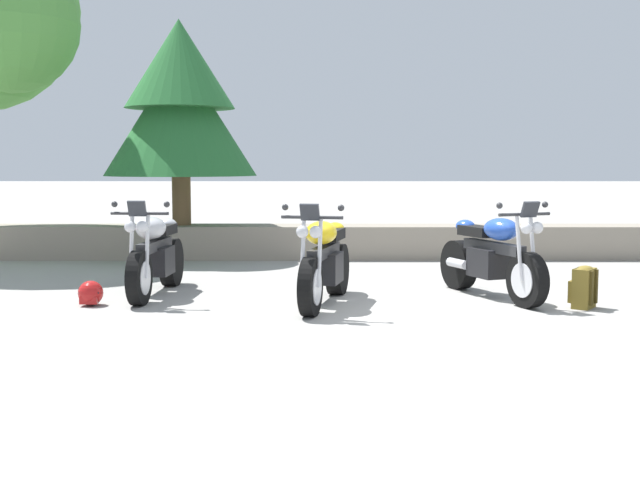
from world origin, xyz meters
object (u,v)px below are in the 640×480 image
motorcycle_yellow_centre (322,262)px  rider_backpack (581,286)px  motorcycle_blue_far_right (489,257)px  motorcycle_silver_near_left (153,255)px  pine_tree_mid_left (177,101)px  rider_helmet (88,294)px

motorcycle_yellow_centre → rider_backpack: 2.87m
motorcycle_yellow_centre → motorcycle_blue_far_right: (1.98, 0.46, 0.00)m
motorcycle_yellow_centre → rider_backpack: size_ratio=4.35×
motorcycle_silver_near_left → rider_backpack: size_ratio=4.40×
motorcycle_silver_near_left → motorcycle_yellow_centre: 2.14m
motorcycle_silver_near_left → rider_backpack: motorcycle_silver_near_left is taller
motorcycle_silver_near_left → motorcycle_blue_far_right: bearing=-2.9°
motorcycle_silver_near_left → motorcycle_yellow_centre: (2.03, -0.66, 0.00)m
motorcycle_silver_near_left → motorcycle_blue_far_right: (4.01, -0.20, 0.00)m
motorcycle_blue_far_right → pine_tree_mid_left: pine_tree_mid_left is taller
motorcycle_yellow_centre → rider_helmet: (-2.62, -0.05, -0.35)m
motorcycle_silver_near_left → pine_tree_mid_left: bearing=95.0°
pine_tree_mid_left → motorcycle_yellow_centre: bearing=-62.4°
motorcycle_silver_near_left → rider_helmet: motorcycle_silver_near_left is taller
motorcycle_silver_near_left → rider_backpack: 4.97m
motorcycle_silver_near_left → motorcycle_yellow_centre: size_ratio=1.01×
motorcycle_silver_near_left → pine_tree_mid_left: 4.45m
rider_helmet → motorcycle_silver_near_left: bearing=50.3°
motorcycle_silver_near_left → pine_tree_mid_left: pine_tree_mid_left is taller
motorcycle_yellow_centre → rider_backpack: bearing=-4.0°
pine_tree_mid_left → motorcycle_silver_near_left: bearing=-85.0°
motorcycle_silver_near_left → rider_backpack: (4.89, -0.86, -0.24)m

